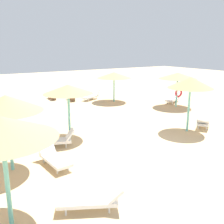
# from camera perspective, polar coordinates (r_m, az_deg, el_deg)

# --- Properties ---
(ground_plane) EXTENTS (80.00, 80.00, 0.00)m
(ground_plane) POSITION_cam_1_polar(r_m,az_deg,el_deg) (11.53, 8.24, -8.88)
(ground_plane) COLOR #D1B284
(parasol_0) EXTENTS (2.41, 2.41, 3.01)m
(parasol_0) POSITION_cam_1_polar(r_m,az_deg,el_deg) (14.18, 17.24, 6.29)
(parasol_0) COLOR #6BC6BC
(parasol_0) RESTS_ON ground
(parasol_1) EXTENTS (2.71, 2.71, 2.93)m
(parasol_1) POSITION_cam_1_polar(r_m,az_deg,el_deg) (6.61, -23.65, -3.33)
(parasol_1) COLOR #6BC6BC
(parasol_1) RESTS_ON ground
(parasol_2) EXTENTS (2.45, 2.45, 2.75)m
(parasol_2) POSITION_cam_1_polar(r_m,az_deg,el_deg) (12.73, -9.84, 4.99)
(parasol_2) COLOR #6BC6BC
(parasol_2) RESTS_ON ground
(parasol_3) EXTENTS (2.88, 2.88, 2.52)m
(parasol_3) POSITION_cam_1_polar(r_m,az_deg,el_deg) (21.59, 0.46, 8.26)
(parasol_3) COLOR #6BC6BC
(parasol_3) RESTS_ON ground
(parasol_5) EXTENTS (2.93, 2.93, 2.66)m
(parasol_5) POSITION_cam_1_polar(r_m,az_deg,el_deg) (20.28, 14.55, 7.81)
(parasol_5) COLOR #6BC6BC
(parasol_5) RESTS_ON ground
(parasol_6) EXTENTS (2.57, 2.57, 2.88)m
(parasol_6) POSITION_cam_1_polar(r_m,az_deg,el_deg) (9.79, -22.71, 1.75)
(parasol_6) COLOR #6BC6BC
(parasol_6) RESTS_ON ground
(lounger_0) EXTENTS (1.94, 1.60, 0.65)m
(lounger_0) POSITION_cam_1_polar(r_m,az_deg,el_deg) (15.76, 19.85, -2.06)
(lounger_0) COLOR white
(lounger_0) RESTS_ON ground
(lounger_1) EXTENTS (1.96, 1.45, 0.75)m
(lounger_1) POSITION_cam_1_polar(r_m,az_deg,el_deg) (7.65, -4.42, -18.91)
(lounger_1) COLOR white
(lounger_1) RESTS_ON ground
(lounger_2) EXTENTS (1.95, 1.22, 0.81)m
(lounger_2) POSITION_cam_1_polar(r_m,az_deg,el_deg) (12.16, -12.56, -6.20)
(lounger_2) COLOR white
(lounger_2) RESTS_ON ground
(lounger_3) EXTENTS (1.95, 1.37, 0.79)m
(lounger_3) POSITION_cam_1_polar(r_m,az_deg,el_deg) (22.76, -4.67, 3.59)
(lounger_3) COLOR white
(lounger_3) RESTS_ON ground
(lounger_5) EXTENTS (1.97, 1.34, 0.76)m
(lounger_5) POSITION_cam_1_polar(r_m,az_deg,el_deg) (22.09, 13.53, 2.91)
(lounger_5) COLOR white
(lounger_5) RESTS_ON ground
(lounger_6) EXTENTS (0.80, 1.89, 0.81)m
(lounger_6) POSITION_cam_1_polar(r_m,az_deg,el_deg) (10.36, -12.95, -9.90)
(lounger_6) COLOR white
(lounger_6) RESTS_ON ground
(bench_0) EXTENTS (0.63, 1.54, 0.49)m
(bench_0) POSITION_cam_1_polar(r_m,az_deg,el_deg) (22.56, -9.15, 3.42)
(bench_0) COLOR brown
(bench_0) RESTS_ON ground
(bench_1) EXTENTS (0.48, 1.52, 0.49)m
(bench_1) POSITION_cam_1_polar(r_m,az_deg,el_deg) (23.46, -13.33, 3.63)
(bench_1) COLOR brown
(bench_1) RESTS_ON ground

